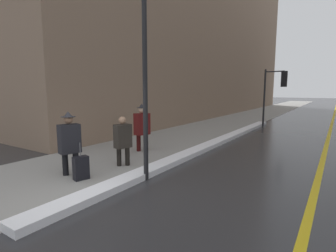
{
  "coord_description": "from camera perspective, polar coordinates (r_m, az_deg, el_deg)",
  "views": [
    {
      "loc": [
        4.31,
        -3.2,
        2.24
      ],
      "look_at": [
        -0.4,
        4.0,
        1.05
      ],
      "focal_mm": 28.0,
      "sensor_mm": 36.0,
      "label": 1
    }
  ],
  "objects": [
    {
      "name": "snow_bank_curb",
      "position": [
        10.87,
        10.01,
        -3.71
      ],
      "size": [
        0.5,
        16.01,
        0.16
      ],
      "color": "white",
      "rests_on": "ground"
    },
    {
      "name": "rolling_suitcase",
      "position": [
        6.97,
        -18.42,
        -8.69
      ],
      "size": [
        0.31,
        0.4,
        0.95
      ],
      "rotation": [
        0.0,
        0.0,
        -1.83
      ],
      "color": "black",
      "rests_on": "ground"
    },
    {
      "name": "sidewalk_slab",
      "position": [
        19.39,
        13.97,
        1.04
      ],
      "size": [
        4.0,
        80.0,
        0.01
      ],
      "color": "gray",
      "rests_on": "ground"
    },
    {
      "name": "traffic_light_near",
      "position": [
        16.87,
        22.6,
        8.15
      ],
      "size": [
        1.31,
        0.33,
        3.46
      ],
      "rotation": [
        0.0,
        0.0,
        -0.13
      ],
      "color": "black",
      "rests_on": "ground"
    },
    {
      "name": "pedestrian_in_glasses",
      "position": [
        9.56,
        -5.67,
        0.12
      ],
      "size": [
        0.44,
        0.6,
        1.75
      ],
      "rotation": [
        0.0,
        0.0,
        -1.83
      ],
      "color": "#340C0C",
      "rests_on": "ground"
    },
    {
      "name": "pedestrian_trailing",
      "position": [
        7.79,
        -9.81,
        -2.76
      ],
      "size": [
        0.39,
        0.53,
        1.47
      ],
      "rotation": [
        0.0,
        0.0,
        -1.83
      ],
      "color": "black",
      "rests_on": "ground"
    },
    {
      "name": "ground_plane",
      "position": [
        5.82,
        -19.29,
        -15.25
      ],
      "size": [
        160.0,
        160.0,
        0.0
      ],
      "primitive_type": "plane",
      "color": "#2D2D30"
    },
    {
      "name": "road_centre_stripe",
      "position": [
        18.34,
        31.94,
        -0.32
      ],
      "size": [
        0.16,
        80.0,
        0.0
      ],
      "color": "gold",
      "rests_on": "ground"
    },
    {
      "name": "pedestrian_nearside",
      "position": [
        7.3,
        -20.66,
        -3.02
      ],
      "size": [
        0.43,
        0.58,
        1.7
      ],
      "rotation": [
        0.0,
        0.0,
        -1.83
      ],
      "color": "black",
      "rests_on": "ground"
    },
    {
      "name": "lamp_post",
      "position": [
        6.41,
        -5.09,
        15.18
      ],
      "size": [
        0.28,
        0.28,
        5.14
      ],
      "color": "black",
      "rests_on": "ground"
    }
  ]
}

